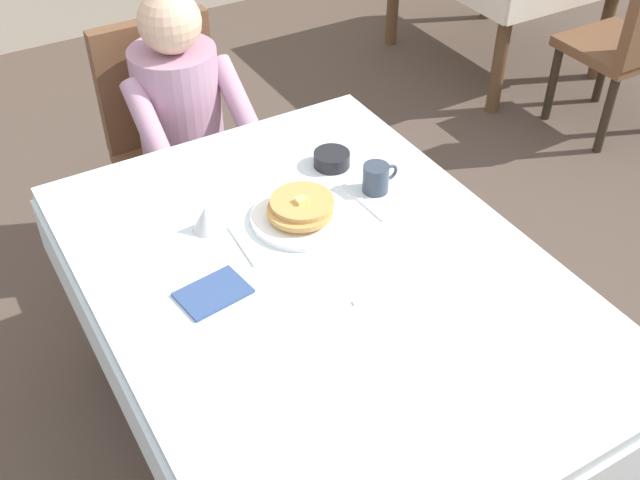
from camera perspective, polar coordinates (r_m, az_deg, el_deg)
The scene contains 14 objects.
ground_plane at distance 2.51m, azimuth 0.18°, elevation -15.07°, with size 14.00×14.00×0.00m, color brown.
dining_table_main at distance 2.01m, azimuth 0.21°, elevation -4.36°, with size 1.12×1.52×0.74m.
chair_diner at distance 2.96m, azimuth -10.98°, elevation 7.97°, with size 0.44×0.45×0.93m.
diner_person at distance 2.76m, azimuth -10.12°, elevation 8.97°, with size 0.40×0.43×1.12m.
plate_breakfast at distance 2.12m, azimuth -1.40°, elevation 1.67°, with size 0.28×0.28×0.02m, color white.
breakfast_stack at distance 2.10m, azimuth -1.44°, elevation 2.39°, with size 0.19×0.19×0.06m.
cup_coffee at distance 2.21m, azimuth 4.22°, elevation 4.62°, with size 0.11×0.08×0.08m.
bowl_butter at distance 2.32m, azimuth 0.88°, elevation 6.04°, with size 0.11×0.11×0.04m, color black.
syrup_pitcher at distance 2.09m, azimuth -8.48°, elevation 1.59°, with size 0.08×0.08×0.07m.
fork_left_of_plate at distance 2.04m, azimuth -5.78°, elevation -0.42°, with size 0.18×0.01×0.01m, color silver.
knife_right_of_plate at distance 2.18m, azimuth 3.21°, elevation 2.83°, with size 0.20×0.01×0.01m, color silver.
spoon_near_edge at distance 1.90m, azimuth 4.45°, elevation -3.99°, with size 0.15×0.01×0.01m, color silver.
napkin_folded at distance 1.91m, azimuth -7.96°, elevation -3.91°, with size 0.17×0.12×0.01m, color #334C7F.
background_chair_empty at distance 3.93m, azimuth 22.62°, elevation 13.94°, with size 0.44×0.45×0.93m.
Camera 1 is at (-0.74, -1.24, 2.05)m, focal length 42.99 mm.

